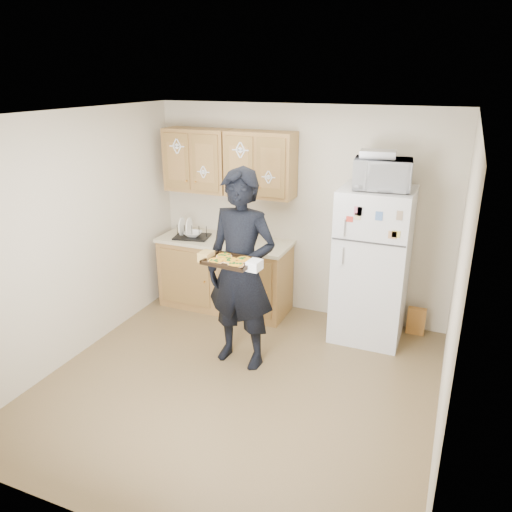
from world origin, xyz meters
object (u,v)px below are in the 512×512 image
object	(u,v)px
baking_tray	(230,262)
microwave	(382,174)
refrigerator	(372,265)
dish_rack	(192,231)
person	(241,271)

from	to	relation	value
baking_tray	microwave	distance (m)	1.81
refrigerator	baking_tray	bearing A→B (deg)	-128.66
microwave	dish_rack	distance (m)	2.41
refrigerator	person	distance (m)	1.51
refrigerator	microwave	xyz separation A→B (m)	(0.04, -0.05, 1.01)
baking_tray	dish_rack	distance (m)	1.76
baking_tray	microwave	bearing A→B (deg)	53.89
baking_tray	person	bearing A→B (deg)	99.12
refrigerator	person	xyz separation A→B (m)	(-1.09, -1.03, 0.15)
refrigerator	person	bearing A→B (deg)	-136.52
person	dish_rack	xyz separation A→B (m)	(-1.12, 1.02, -0.02)
microwave	refrigerator	bearing A→B (deg)	119.01
person	microwave	xyz separation A→B (m)	(1.13, 0.98, 0.85)
refrigerator	baking_tray	distance (m)	1.74
baking_tray	dish_rack	size ratio (longest dim) A/B	1.06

